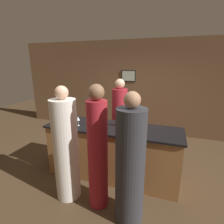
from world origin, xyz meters
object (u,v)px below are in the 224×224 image
guest_2 (130,166)px  wine_bottle_1 (139,125)px  bartender (119,121)px  wine_bottle_0 (124,121)px  guest_0 (98,152)px  guest_1 (66,149)px

guest_2 → wine_bottle_1: (-0.04, 0.79, 0.30)m
bartender → wine_bottle_0: (0.31, -0.77, 0.28)m
bartender → guest_0: bearing=95.1°
guest_1 → wine_bottle_0: 1.10m
guest_0 → guest_2: guest_0 is taller
guest_0 → guest_2: size_ratio=1.03×
wine_bottle_0 → bartender: bearing=111.7°
guest_1 → wine_bottle_0: size_ratio=6.00×
guest_0 → guest_1: guest_0 is taller
bartender → wine_bottle_0: bearing=111.7°
guest_1 → guest_2: bearing=-6.4°
guest_1 → guest_0: bearing=-1.4°
wine_bottle_1 → guest_2: bearing=-87.0°
wine_bottle_0 → wine_bottle_1: wine_bottle_1 is taller
guest_0 → guest_1: 0.55m
wine_bottle_0 → guest_2: bearing=-69.7°
bartender → guest_1: bearing=75.7°
guest_0 → wine_bottle_1: size_ratio=6.02×
guest_1 → guest_2: size_ratio=1.01×
guest_1 → wine_bottle_0: bearing=48.4°
guest_2 → wine_bottle_0: size_ratio=5.97×
bartender → guest_1: (-0.40, -1.57, 0.00)m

